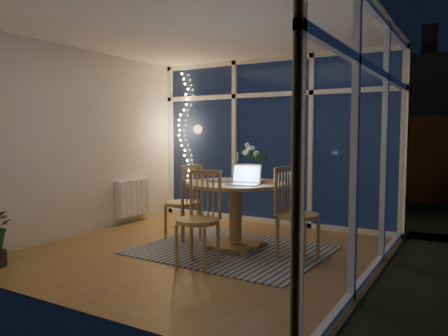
{
  "coord_description": "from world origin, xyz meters",
  "views": [
    {
      "loc": [
        2.83,
        -4.34,
        1.42
      ],
      "look_at": [
        0.14,
        0.25,
        1.0
      ],
      "focal_mm": 35.0,
      "sensor_mm": 36.0,
      "label": 1
    }
  ],
  "objects": [
    {
      "name": "floor",
      "position": [
        0.0,
        0.0,
        0.0
      ],
      "size": [
        4.0,
        4.0,
        0.0
      ],
      "primitive_type": "plane",
      "color": "#8D613D",
      "rests_on": "ground"
    },
    {
      "name": "window_wall_right",
      "position": [
        1.96,
        0.0,
        1.3
      ],
      "size": [
        0.1,
        4.0,
        2.6
      ],
      "primitive_type": "cube",
      "color": "white",
      "rests_on": "floor"
    },
    {
      "name": "fairy_lights",
      "position": [
        -1.65,
        1.88,
        1.52
      ],
      "size": [
        0.24,
        0.1,
        1.85
      ],
      "primitive_type": null,
      "color": "#FFCB66",
      "rests_on": "window_wall_back"
    },
    {
      "name": "rug",
      "position": [
        0.27,
        0.2,
        0.01
      ],
      "size": [
        2.25,
        1.83,
        0.01
      ],
      "primitive_type": "cube",
      "rotation": [
        0.0,
        0.0,
        -0.04
      ],
      "color": "#BFB89B",
      "rests_on": "floor"
    },
    {
      "name": "flower_vase",
      "position": [
        0.36,
        0.54,
        0.93
      ],
      "size": [
        0.21,
        0.21,
        0.21
      ],
      "primitive_type": "imported",
      "rotation": [
        0.0,
        0.0,
        -0.04
      ],
      "color": "white",
      "rests_on": "dining_table"
    },
    {
      "name": "radiator",
      "position": [
        -1.94,
        0.9,
        0.4
      ],
      "size": [
        0.1,
        0.7,
        0.58
      ],
      "primitive_type": "cube",
      "color": "white",
      "rests_on": "wall_left"
    },
    {
      "name": "laptop",
      "position": [
        0.49,
        0.09,
        0.96
      ],
      "size": [
        0.4,
        0.36,
        0.26
      ],
      "primitive_type": null,
      "rotation": [
        0.0,
        0.0,
        0.2
      ],
      "color": "silver",
      "rests_on": "dining_table"
    },
    {
      "name": "wall_front",
      "position": [
        0.0,
        -2.0,
        1.3
      ],
      "size": [
        4.0,
        0.04,
        2.6
      ],
      "primitive_type": "cube",
      "color": "silver",
      "rests_on": "floor"
    },
    {
      "name": "wall_left",
      "position": [
        -2.0,
        0.0,
        1.3
      ],
      "size": [
        0.04,
        4.0,
        2.6
      ],
      "primitive_type": "cube",
      "color": "silver",
      "rests_on": "floor"
    },
    {
      "name": "newspapers",
      "position": [
        0.11,
        0.35,
        0.84
      ],
      "size": [
        0.42,
        0.33,
        0.02
      ],
      "primitive_type": "cube",
      "rotation": [
        0.0,
        0.0,
        0.08
      ],
      "color": "silver",
      "rests_on": "dining_table"
    },
    {
      "name": "phone",
      "position": [
        0.31,
        0.25,
        0.83
      ],
      "size": [
        0.1,
        0.06,
        0.01
      ],
      "primitive_type": "cube",
      "rotation": [
        0.0,
        0.0,
        -0.1
      ],
      "color": "black",
      "rests_on": "dining_table"
    },
    {
      "name": "garden_patio",
      "position": [
        0.5,
        5.0,
        -0.06
      ],
      "size": [
        12.0,
        6.0,
        0.1
      ],
      "primitive_type": "cube",
      "color": "black",
      "rests_on": "ground"
    },
    {
      "name": "garden_fence",
      "position": [
        0.0,
        5.5,
        0.9
      ],
      "size": [
        11.0,
        0.08,
        1.8
      ],
      "primitive_type": "cube",
      "color": "#361F13",
      "rests_on": "ground"
    },
    {
      "name": "wall_back",
      "position": [
        0.0,
        2.0,
        1.3
      ],
      "size": [
        4.0,
        0.04,
        2.6
      ],
      "primitive_type": "cube",
      "color": "silver",
      "rests_on": "floor"
    },
    {
      "name": "chair_right",
      "position": [
        1.1,
        0.25,
        0.53
      ],
      "size": [
        0.55,
        0.55,
        1.06
      ],
      "primitive_type": "cube",
      "rotation": [
        0.0,
        0.0,
        1.44
      ],
      "color": "#A47C4A",
      "rests_on": "floor"
    },
    {
      "name": "window_wall_back",
      "position": [
        0.0,
        1.96,
        1.3
      ],
      "size": [
        4.0,
        0.1,
        2.6
      ],
      "primitive_type": "cube",
      "color": "white",
      "rests_on": "floor"
    },
    {
      "name": "wall_right",
      "position": [
        2.0,
        0.0,
        1.3
      ],
      "size": [
        0.04,
        4.0,
        2.6
      ],
      "primitive_type": "cube",
      "color": "silver",
      "rests_on": "floor"
    },
    {
      "name": "chair_front",
      "position": [
        0.27,
        -0.53,
        0.52
      ],
      "size": [
        0.53,
        0.53,
        1.04
      ],
      "primitive_type": "cube",
      "rotation": [
        0.0,
        0.0,
        0.11
      ],
      "color": "#A47C4A",
      "rests_on": "floor"
    },
    {
      "name": "bowl",
      "position": [
        0.55,
        0.36,
        0.85
      ],
      "size": [
        0.16,
        0.16,
        0.04
      ],
      "primitive_type": "imported",
      "rotation": [
        0.0,
        0.0,
        -0.04
      ],
      "color": "silver",
      "rests_on": "dining_table"
    },
    {
      "name": "dining_table",
      "position": [
        0.27,
        0.3,
        0.41
      ],
      "size": [
        1.26,
        1.26,
        0.83
      ],
      "primitive_type": "cylinder",
      "rotation": [
        0.0,
        0.0,
        -0.04
      ],
      "color": "#A47C4A",
      "rests_on": "floor"
    },
    {
      "name": "ceiling",
      "position": [
        0.0,
        0.0,
        2.6
      ],
      "size": [
        4.0,
        4.0,
        0.0
      ],
      "primitive_type": "plane",
      "color": "white",
      "rests_on": "wall_back"
    },
    {
      "name": "garden_shrubs",
      "position": [
        -0.8,
        3.4,
        0.45
      ],
      "size": [
        0.9,
        0.9,
        0.9
      ],
      "primitive_type": "sphere",
      "color": "black",
      "rests_on": "ground"
    },
    {
      "name": "chair_left",
      "position": [
        -0.57,
        0.36,
        0.52
      ],
      "size": [
        0.56,
        0.56,
        1.03
      ],
      "primitive_type": "cube",
      "rotation": [
        0.0,
        0.0,
        -1.77
      ],
      "color": "#A47C4A",
      "rests_on": "floor"
    },
    {
      "name": "neighbour_roof",
      "position": [
        0.3,
        8.5,
        2.2
      ],
      "size": [
        7.0,
        3.0,
        2.2
      ],
      "primitive_type": "cube",
      "color": "#2F3138",
      "rests_on": "ground"
    }
  ]
}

